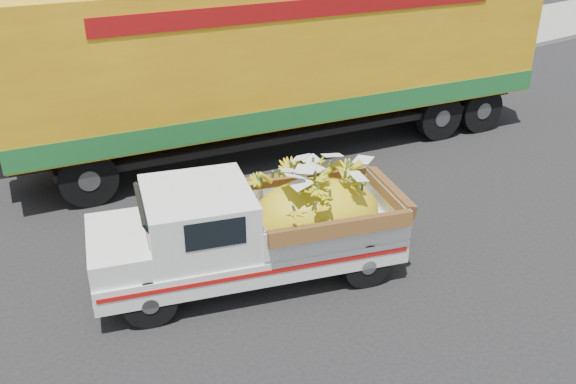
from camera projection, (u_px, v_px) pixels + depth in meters
ground at (322, 258)px, 10.58m from camera, size 100.00×100.00×0.00m
curb at (153, 132)px, 15.40m from camera, size 60.00×0.25×0.15m
sidewalk at (120, 108)px, 16.93m from camera, size 60.00×4.00×0.14m
pickup_truck at (270, 225)px, 9.78m from camera, size 4.93×3.03×1.63m
semi_trailer at (286, 56)px, 13.79m from camera, size 12.08×4.63×3.80m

